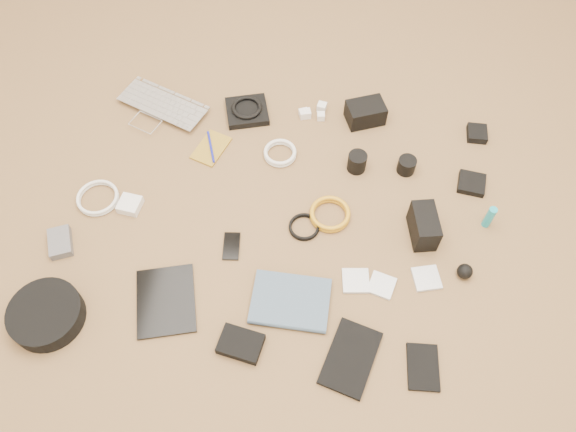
# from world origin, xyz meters

# --- Properties ---
(laptop) EXTENTS (0.40, 0.34, 0.03)m
(laptop) POSITION_xyz_m (-0.49, 0.39, 0.01)
(laptop) COLOR silver
(laptop) RESTS_ON ground
(headphone_pouch) EXTENTS (0.18, 0.18, 0.03)m
(headphone_pouch) POSITION_xyz_m (-0.15, 0.44, 0.01)
(headphone_pouch) COLOR black
(headphone_pouch) RESTS_ON ground
(headphones) EXTENTS (0.12, 0.12, 0.01)m
(headphones) POSITION_xyz_m (-0.15, 0.44, 0.03)
(headphones) COLOR black
(headphones) RESTS_ON headphone_pouch
(charger_a) EXTENTS (0.04, 0.04, 0.03)m
(charger_a) POSITION_xyz_m (0.06, 0.45, 0.02)
(charger_a) COLOR white
(charger_a) RESTS_ON ground
(charger_b) EXTENTS (0.04, 0.04, 0.03)m
(charger_b) POSITION_xyz_m (0.12, 0.49, 0.02)
(charger_b) COLOR white
(charger_b) RESTS_ON ground
(charger_c) EXTENTS (0.03, 0.03, 0.03)m
(charger_c) POSITION_xyz_m (0.13, 0.45, 0.01)
(charger_c) COLOR white
(charger_c) RESTS_ON ground
(charger_d) EXTENTS (0.04, 0.04, 0.03)m
(charger_d) POSITION_xyz_m (0.07, 0.45, 0.01)
(charger_d) COLOR white
(charger_d) RESTS_ON ground
(dslr_camera) EXTENTS (0.16, 0.14, 0.08)m
(dslr_camera) POSITION_xyz_m (0.29, 0.46, 0.04)
(dslr_camera) COLOR black
(dslr_camera) RESTS_ON ground
(lens_pouch) EXTENTS (0.07, 0.08, 0.03)m
(lens_pouch) POSITION_xyz_m (0.70, 0.43, 0.01)
(lens_pouch) COLOR black
(lens_pouch) RESTS_ON ground
(notebook_olive) EXTENTS (0.14, 0.17, 0.01)m
(notebook_olive) POSITION_xyz_m (-0.25, 0.26, 0.00)
(notebook_olive) COLOR olive
(notebook_olive) RESTS_ON ground
(pen_blue) EXTENTS (0.05, 0.14, 0.01)m
(pen_blue) POSITION_xyz_m (-0.25, 0.26, 0.01)
(pen_blue) COLOR #1419A5
(pen_blue) RESTS_ON notebook_olive
(cable_white_a) EXTENTS (0.15, 0.15, 0.01)m
(cable_white_a) POSITION_xyz_m (-0.00, 0.26, 0.01)
(cable_white_a) COLOR white
(cable_white_a) RESTS_ON ground
(lens_a) EXTENTS (0.08, 0.08, 0.07)m
(lens_a) POSITION_xyz_m (0.27, 0.23, 0.04)
(lens_a) COLOR black
(lens_a) RESTS_ON ground
(lens_b) EXTENTS (0.06, 0.06, 0.06)m
(lens_b) POSITION_xyz_m (0.44, 0.25, 0.03)
(lens_b) COLOR black
(lens_b) RESTS_ON ground
(card_reader) EXTENTS (0.10, 0.10, 0.02)m
(card_reader) POSITION_xyz_m (0.67, 0.21, 0.01)
(card_reader) COLOR black
(card_reader) RESTS_ON ground
(power_brick) EXTENTS (0.08, 0.08, 0.03)m
(power_brick) POSITION_xyz_m (-0.48, -0.02, 0.02)
(power_brick) COLOR white
(power_brick) RESTS_ON ground
(cable_white_b) EXTENTS (0.14, 0.14, 0.01)m
(cable_white_b) POSITION_xyz_m (-0.59, -0.00, 0.01)
(cable_white_b) COLOR white
(cable_white_b) RESTS_ON ground
(cable_black) EXTENTS (0.13, 0.13, 0.01)m
(cable_black) POSITION_xyz_m (0.11, -0.03, 0.00)
(cable_black) COLOR black
(cable_black) RESTS_ON ground
(cable_yellow) EXTENTS (0.17, 0.17, 0.02)m
(cable_yellow) POSITION_xyz_m (0.19, 0.02, 0.01)
(cable_yellow) COLOR #C78C17
(cable_yellow) RESTS_ON ground
(flash) EXTENTS (0.10, 0.15, 0.10)m
(flash) POSITION_xyz_m (0.49, -0.01, 0.05)
(flash) COLOR black
(flash) RESTS_ON ground
(lens_cleaner) EXTENTS (0.03, 0.03, 0.09)m
(lens_cleaner) POSITION_xyz_m (0.71, 0.05, 0.05)
(lens_cleaner) COLOR teal
(lens_cleaner) RESTS_ON ground
(battery_charger) EXTENTS (0.10, 0.12, 0.03)m
(battery_charger) POSITION_xyz_m (-0.66, -0.19, 0.01)
(battery_charger) COLOR #555459
(battery_charger) RESTS_ON ground
(tablet) EXTENTS (0.23, 0.26, 0.01)m
(tablet) POSITION_xyz_m (-0.28, -0.34, 0.01)
(tablet) COLOR black
(tablet) RESTS_ON ground
(phone) EXTENTS (0.06, 0.10, 0.01)m
(phone) POSITION_xyz_m (-0.11, -0.13, 0.00)
(phone) COLOR black
(phone) RESTS_ON ground
(filter_case_left) EXTENTS (0.09, 0.09, 0.01)m
(filter_case_left) POSITION_xyz_m (0.29, -0.21, 0.01)
(filter_case_left) COLOR silver
(filter_case_left) RESTS_ON ground
(filter_case_mid) EXTENTS (0.09, 0.09, 0.01)m
(filter_case_mid) POSITION_xyz_m (0.37, -0.21, 0.01)
(filter_case_mid) COLOR silver
(filter_case_mid) RESTS_ON ground
(filter_case_right) EXTENTS (0.10, 0.10, 0.01)m
(filter_case_right) POSITION_xyz_m (0.51, -0.17, 0.01)
(filter_case_right) COLOR silver
(filter_case_right) RESTS_ON ground
(air_blower) EXTENTS (0.06, 0.06, 0.05)m
(air_blower) POSITION_xyz_m (0.62, -0.14, 0.02)
(air_blower) COLOR black
(air_blower) RESTS_ON ground
(headphone_case) EXTENTS (0.27, 0.27, 0.06)m
(headphone_case) POSITION_xyz_m (-0.61, -0.43, 0.03)
(headphone_case) COLOR black
(headphone_case) RESTS_ON ground
(drive_case) EXTENTS (0.14, 0.11, 0.03)m
(drive_case) POSITION_xyz_m (-0.03, -0.45, 0.02)
(drive_case) COLOR black
(drive_case) RESTS_ON ground
(paperback) EXTENTS (0.24, 0.18, 0.02)m
(paperback) POSITION_xyz_m (0.10, -0.39, 0.01)
(paperback) COLOR #40556C
(paperback) RESTS_ON ground
(notebook_black_a) EXTENTS (0.18, 0.24, 0.01)m
(notebook_black_a) POSITION_xyz_m (0.29, -0.45, 0.01)
(notebook_black_a) COLOR black
(notebook_black_a) RESTS_ON ground
(notebook_black_b) EXTENTS (0.09, 0.14, 0.01)m
(notebook_black_b) POSITION_xyz_m (0.50, -0.45, 0.01)
(notebook_black_b) COLOR black
(notebook_black_b) RESTS_ON ground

